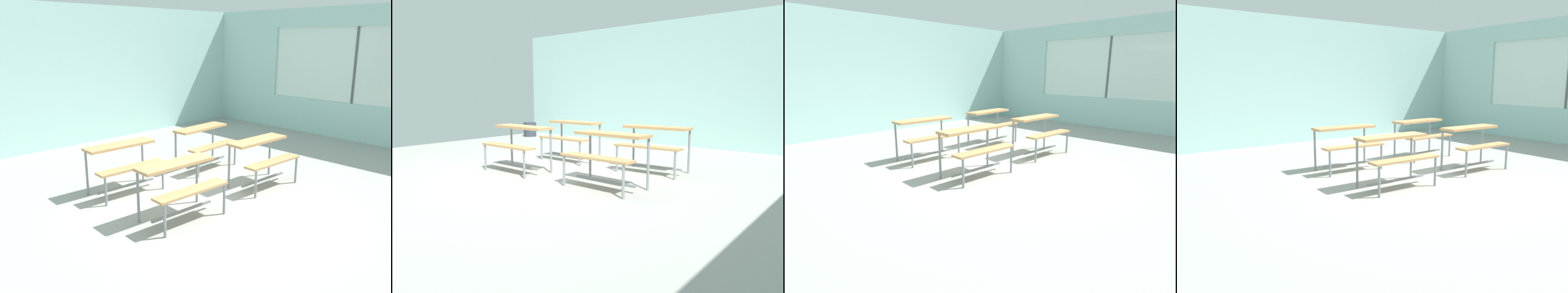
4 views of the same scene
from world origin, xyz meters
TOP-DOWN VIEW (x-y plane):
  - ground at (0.00, 0.00)m, footprint 10.00×9.00m
  - wall_back at (0.00, 4.50)m, footprint 10.00×0.12m
  - wall_right at (5.00, -0.13)m, footprint 0.12×9.00m
  - desk_bench_r0c0 at (-0.65, 0.03)m, footprint 1.12×0.63m
  - desk_bench_r0c1 at (1.11, 0.05)m, footprint 1.12×0.63m
  - desk_bench_r1c0 at (-0.65, 1.33)m, footprint 1.12×0.63m
  - desk_bench_r1c1 at (1.10, 1.34)m, footprint 1.13×0.64m

SIDE VIEW (x-z plane):
  - ground at x=0.00m, z-range -0.05..0.00m
  - desk_bench_r0c0 at x=-0.65m, z-range 0.19..0.93m
  - desk_bench_r0c1 at x=1.11m, z-range 0.19..0.93m
  - desk_bench_r1c0 at x=-0.65m, z-range 0.19..0.93m
  - desk_bench_r1c1 at x=1.10m, z-range 0.19..0.93m
  - wall_right at x=5.00m, z-range -0.05..2.95m
  - wall_back at x=0.00m, z-range 0.00..3.00m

